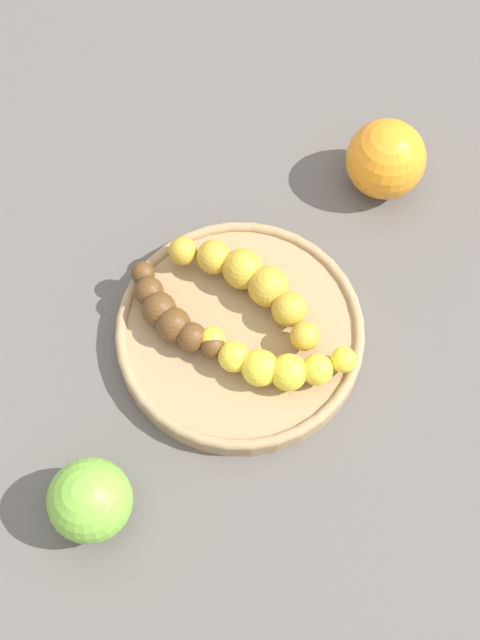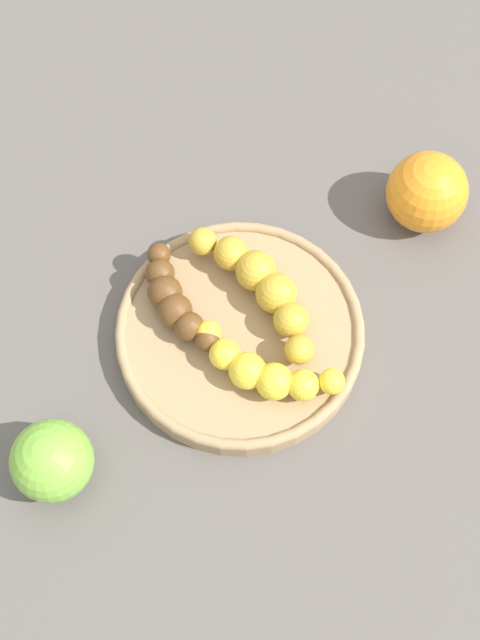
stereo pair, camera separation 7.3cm
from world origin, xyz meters
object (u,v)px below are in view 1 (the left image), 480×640
(banana_overripe, at_px, (169,315))
(orange_fruit, at_px, (386,159))
(fruit_bowl, at_px, (240,332))
(banana_yellow, at_px, (275,364))
(apple_green, at_px, (90,500))
(banana_spotted, at_px, (252,282))

(banana_overripe, bearing_deg, orange_fruit, 177.66)
(fruit_bowl, relative_size, banana_yellow, 1.71)
(banana_overripe, height_order, orange_fruit, orange_fruit)
(apple_green, bearing_deg, banana_spotted, -5.01)
(orange_fruit, bearing_deg, banana_overripe, 157.72)
(banana_yellow, relative_size, orange_fruit, 1.70)
(apple_green, bearing_deg, orange_fruit, -9.64)
(fruit_bowl, xyz_separation_m, banana_yellow, (-0.02, -0.05, 0.02))
(banana_spotted, relative_size, banana_yellow, 1.23)
(banana_spotted, xyz_separation_m, orange_fruit, (0.18, -0.05, 0.00))
(fruit_bowl, bearing_deg, banana_overripe, 112.41)
(banana_spotted, height_order, banana_yellow, banana_spotted)
(banana_spotted, relative_size, orange_fruit, 2.10)
(fruit_bowl, xyz_separation_m, orange_fruit, (0.21, -0.04, 0.03))
(banana_overripe, relative_size, banana_yellow, 0.86)
(fruit_bowl, bearing_deg, banana_yellow, -114.62)
(banana_overripe, relative_size, orange_fruit, 1.45)
(fruit_bowl, bearing_deg, apple_green, 171.43)
(apple_green, relative_size, orange_fruit, 0.89)
(banana_spotted, height_order, banana_overripe, banana_spotted)
(banana_spotted, bearing_deg, banana_yellow, -127.78)
(banana_spotted, bearing_deg, apple_green, -175.66)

